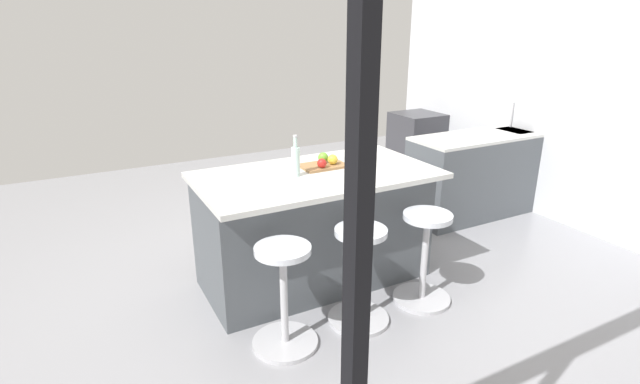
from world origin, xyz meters
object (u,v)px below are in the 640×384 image
(stool_middle, at_px, (359,279))
(apple_yellow, at_px, (333,159))
(water_bottle, at_px, (296,160))
(kitchen_island, at_px, (314,226))
(apple_green, at_px, (323,157))
(oven_range, at_px, (416,145))
(cutting_board, at_px, (323,166))
(stool_near_camera, at_px, (284,300))
(apple_red, at_px, (322,163))
(stool_by_window, at_px, (424,261))

(stool_middle, relative_size, apple_yellow, 8.91)
(apple_yellow, bearing_deg, water_bottle, 12.93)
(kitchen_island, distance_m, apple_green, 0.56)
(oven_range, height_order, stool_middle, oven_range)
(cutting_board, distance_m, apple_green, 0.08)
(cutting_board, bearing_deg, kitchen_island, 30.14)
(water_bottle, bearing_deg, apple_green, -152.89)
(oven_range, relative_size, stool_near_camera, 1.20)
(apple_red, distance_m, apple_yellow, 0.13)
(apple_red, bearing_deg, stool_middle, 84.53)
(stool_middle, relative_size, water_bottle, 2.30)
(water_bottle, bearing_deg, cutting_board, -158.96)
(kitchen_island, bearing_deg, apple_yellow, -168.38)
(apple_red, relative_size, water_bottle, 0.24)
(kitchen_island, distance_m, water_bottle, 0.62)
(apple_green, bearing_deg, water_bottle, 27.11)
(stool_near_camera, relative_size, apple_green, 8.65)
(cutting_board, height_order, apple_yellow, apple_yellow)
(oven_range, xyz_separation_m, stool_by_window, (2.01, 2.60, -0.09))
(cutting_board, xyz_separation_m, water_bottle, (0.30, 0.11, 0.11))
(stool_by_window, height_order, apple_red, apple_red)
(kitchen_island, distance_m, apple_yellow, 0.56)
(oven_range, xyz_separation_m, apple_yellow, (2.40, 1.88, 0.57))
(cutting_board, bearing_deg, apple_green, -117.44)
(stool_near_camera, relative_size, apple_red, 9.72)
(kitchen_island, relative_size, cutting_board, 5.09)
(stool_by_window, distance_m, stool_near_camera, 1.15)
(stool_middle, xyz_separation_m, stool_near_camera, (0.58, 0.00, 0.00))
(cutting_board, bearing_deg, apple_red, 54.92)
(stool_by_window, bearing_deg, apple_red, -52.89)
(stool_near_camera, bearing_deg, apple_yellow, -136.57)
(apple_yellow, bearing_deg, apple_green, -62.90)
(oven_range, height_order, kitchen_island, kitchen_island)
(oven_range, height_order, apple_yellow, apple_yellow)
(kitchen_island, relative_size, stool_near_camera, 2.55)
(oven_range, height_order, stool_near_camera, oven_range)
(stool_by_window, xyz_separation_m, apple_green, (0.43, -0.80, 0.66))
(oven_range, relative_size, apple_green, 10.39)
(stool_by_window, relative_size, water_bottle, 2.30)
(stool_by_window, xyz_separation_m, cutting_board, (0.46, -0.75, 0.61))
(stool_by_window, xyz_separation_m, apple_red, (0.51, -0.68, 0.66))
(stool_near_camera, bearing_deg, kitchen_island, -130.14)
(kitchen_island, xyz_separation_m, apple_red, (-0.06, 0.01, 0.52))
(stool_middle, distance_m, apple_green, 1.05)
(apple_red, xyz_separation_m, water_bottle, (0.24, 0.04, 0.07))
(apple_red, distance_m, apple_green, 0.15)
(apple_green, bearing_deg, apple_yellow, 117.10)
(oven_range, xyz_separation_m, cutting_board, (2.47, 1.85, 0.52))
(stool_middle, relative_size, cutting_board, 2.00)
(cutting_board, distance_m, water_bottle, 0.34)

